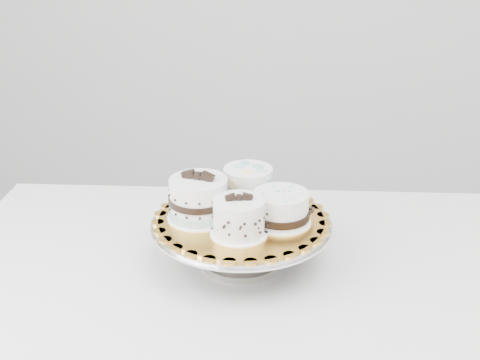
# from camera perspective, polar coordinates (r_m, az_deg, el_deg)

# --- Properties ---
(table) EXTENTS (1.26, 0.89, 0.75)m
(table) POSITION_cam_1_polar(r_m,az_deg,el_deg) (1.14, 1.46, -12.74)
(table) COLOR silver
(table) RESTS_ON floor
(cake_stand) EXTENTS (0.33, 0.33, 0.09)m
(cake_stand) POSITION_cam_1_polar(r_m,az_deg,el_deg) (1.12, 0.13, -5.11)
(cake_stand) COLOR gray
(cake_stand) RESTS_ON table
(cake_board) EXTENTS (0.35, 0.35, 0.00)m
(cake_board) POSITION_cam_1_polar(r_m,az_deg,el_deg) (1.11, 0.13, -3.71)
(cake_board) COLOR #C77F2A
(cake_board) RESTS_ON cake_stand
(cake_swirl) EXTENTS (0.11, 0.11, 0.08)m
(cake_swirl) POSITION_cam_1_polar(r_m,az_deg,el_deg) (1.04, -0.10, -3.62)
(cake_swirl) COLOR white
(cake_swirl) RESTS_ON cake_board
(cake_banded) EXTENTS (0.13, 0.13, 0.10)m
(cake_banded) POSITION_cam_1_polar(r_m,az_deg,el_deg) (1.09, -3.93, -1.92)
(cake_banded) COLOR white
(cake_banded) RESTS_ON cake_board
(cake_dots) EXTENTS (0.12, 0.12, 0.07)m
(cake_dots) POSITION_cam_1_polar(r_m,az_deg,el_deg) (1.16, 0.76, -0.43)
(cake_dots) COLOR white
(cake_dots) RESTS_ON cake_board
(cake_ribbon) EXTENTS (0.13, 0.13, 0.06)m
(cake_ribbon) POSITION_cam_1_polar(r_m,az_deg,el_deg) (1.08, 3.94, -2.70)
(cake_ribbon) COLOR white
(cake_ribbon) RESTS_ON cake_board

